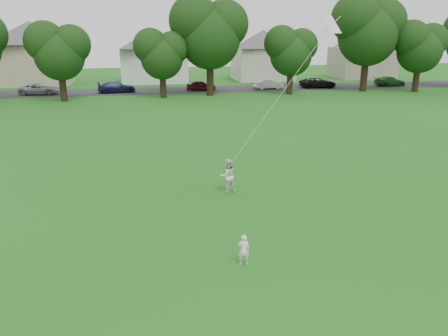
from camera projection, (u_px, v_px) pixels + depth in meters
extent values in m
plane|color=#195713|center=(227.00, 256.00, 13.82)|extent=(160.00, 160.00, 0.00)
cube|color=#2D2D30|center=(158.00, 91.00, 53.17)|extent=(90.00, 7.00, 0.01)
imported|color=white|center=(244.00, 250.00, 13.19)|extent=(0.39, 0.29, 0.99)
imported|color=silver|center=(227.00, 176.00, 19.17)|extent=(0.85, 0.73, 1.52)
plane|color=silver|center=(332.00, 24.00, 18.02)|extent=(1.07, 0.97, 0.72)
cylinder|color=white|center=(278.00, 98.00, 18.54)|extent=(0.01, 0.01, 7.44)
cylinder|color=black|center=(63.00, 86.00, 44.55)|extent=(0.70, 0.70, 3.08)
cylinder|color=black|center=(163.00, 84.00, 47.09)|extent=(0.68, 0.68, 2.82)
cylinder|color=black|center=(210.00, 77.00, 48.60)|extent=(0.80, 0.80, 4.16)
cylinder|color=black|center=(290.00, 81.00, 49.74)|extent=(0.69, 0.69, 2.95)
cylinder|color=black|center=(364.00, 73.00, 52.13)|extent=(0.81, 0.81, 4.33)
cylinder|color=black|center=(416.00, 78.00, 51.77)|extent=(0.71, 0.71, 3.19)
imported|color=gray|center=(39.00, 89.00, 49.57)|extent=(4.50, 2.24, 1.22)
imported|color=#111737|center=(117.00, 87.00, 51.14)|extent=(4.54, 2.30, 1.27)
imported|color=#4C0F15|center=(201.00, 86.00, 53.00)|extent=(3.64, 1.67, 1.21)
imported|color=silver|center=(268.00, 84.00, 54.57)|extent=(3.77, 1.67, 1.20)
imported|color=black|center=(318.00, 83.00, 55.77)|extent=(4.70, 2.31, 1.28)
imported|color=#1B511B|center=(390.00, 81.00, 57.65)|extent=(4.25, 1.89, 1.21)
cube|color=tan|center=(34.00, 64.00, 58.80)|extent=(9.39, 7.33, 5.32)
pyramid|color=#4D4B50|center=(28.00, 21.00, 57.14)|extent=(13.55, 13.55, 2.92)
cube|color=white|center=(154.00, 65.00, 61.84)|extent=(9.05, 6.92, 4.72)
pyramid|color=#4D4B50|center=(152.00, 28.00, 60.37)|extent=(13.05, 13.05, 2.59)
cube|color=beige|center=(263.00, 64.00, 64.80)|extent=(8.15, 7.12, 4.63)
pyramid|color=#4D4B50|center=(263.00, 30.00, 63.36)|extent=(11.76, 11.76, 2.54)
cube|color=#A69B89|center=(362.00, 63.00, 67.76)|extent=(8.65, 6.80, 4.60)
pyramid|color=#4D4B50|center=(365.00, 30.00, 66.32)|extent=(12.47, 12.47, 2.53)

